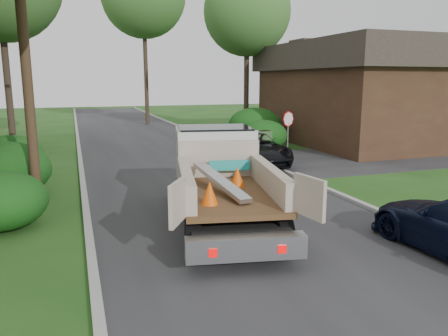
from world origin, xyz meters
TOP-DOWN VIEW (x-y plane):
  - ground at (0.00, 0.00)m, footprint 120.00×120.00m
  - road at (0.00, 10.00)m, footprint 8.00×90.00m
  - side_street at (12.00, 9.00)m, footprint 16.00×7.00m
  - curb_left at (-4.10, 10.00)m, footprint 0.20×90.00m
  - curb_right at (4.10, 10.00)m, footprint 0.20×90.00m
  - stop_sign at (5.20, 9.00)m, footprint 0.71×0.32m
  - utility_pole at (-5.48, 4.98)m, footprint 2.42×1.25m
  - house_right at (13.00, 14.00)m, footprint 9.72×12.96m
  - hedge_left_a at (-6.20, 3.00)m, footprint 2.34×2.34m
  - hedge_left_b at (-6.50, 6.50)m, footprint 2.86×2.86m
  - hedge_left_c at (-6.80, 10.00)m, footprint 2.60×2.60m
  - hedge_right_a at (5.80, 13.00)m, footprint 2.60×2.60m
  - hedge_right_b at (6.50, 16.00)m, footprint 3.38×3.38m
  - tree_right_far at (7.50, 20.00)m, footprint 6.00×6.00m
  - flatbed_truck at (-0.42, 2.28)m, footprint 3.87×6.87m
  - black_pickup at (3.60, 9.43)m, footprint 2.74×5.41m

SIDE VIEW (x-z plane):
  - ground at x=0.00m, z-range 0.00..0.00m
  - road at x=0.00m, z-range -0.01..0.01m
  - side_street at x=12.00m, z-range 0.00..0.02m
  - curb_left at x=-4.10m, z-range 0.00..0.12m
  - curb_right at x=4.10m, z-range 0.00..0.12m
  - black_pickup at x=3.60m, z-range 0.00..1.47m
  - hedge_left_a at x=-6.20m, z-range 0.00..1.53m
  - hedge_left_c at x=-6.80m, z-range 0.00..1.70m
  - hedge_right_a at x=5.80m, z-range 0.00..1.70m
  - hedge_left_b at x=-6.50m, z-range 0.00..1.87m
  - hedge_right_b at x=6.50m, z-range 0.00..2.21m
  - flatbed_truck at x=-0.42m, z-range 0.11..2.57m
  - stop_sign at x=5.20m, z-range 0.54..3.02m
  - house_right at x=13.00m, z-range 0.06..6.26m
  - utility_pole at x=-5.48m, z-range 0.17..10.17m
  - tree_right_far at x=7.50m, z-range 2.73..14.23m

